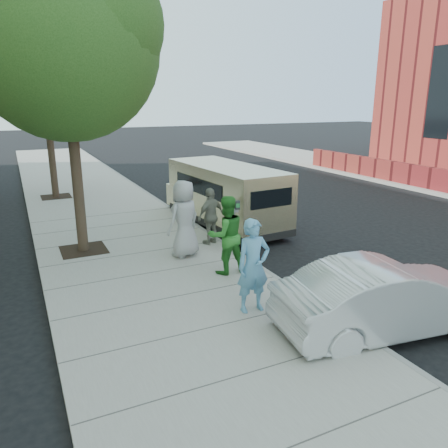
# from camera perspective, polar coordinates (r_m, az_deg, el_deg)

# --- Properties ---
(ground) EXTENTS (120.00, 120.00, 0.00)m
(ground) POSITION_cam_1_polar(r_m,az_deg,el_deg) (11.00, -3.92, -6.12)
(ground) COLOR black
(ground) RESTS_ON ground
(sidewalk) EXTENTS (5.00, 60.00, 0.15)m
(sidewalk) POSITION_cam_1_polar(r_m,az_deg,el_deg) (10.67, -8.94, -6.56)
(sidewalk) COLOR gray
(sidewalk) RESTS_ON ground
(curb_face) EXTENTS (0.12, 60.00, 0.16)m
(curb_face) POSITION_cam_1_polar(r_m,az_deg,el_deg) (11.54, 2.74, -4.62)
(curb_face) COLOR gray
(curb_face) RESTS_ON ground
(tree_near) EXTENTS (4.62, 4.60, 7.53)m
(tree_near) POSITION_cam_1_polar(r_m,az_deg,el_deg) (12.07, -19.94, 21.83)
(tree_near) COLOR black
(tree_near) RESTS_ON sidewalk
(tree_far) EXTENTS (3.92, 3.80, 6.49)m
(tree_far) POSITION_cam_1_polar(r_m,az_deg,el_deg) (19.56, -22.37, 17.02)
(tree_far) COLOR black
(tree_far) RESTS_ON sidewalk
(parking_meter) EXTENTS (0.32, 0.17, 1.46)m
(parking_meter) POSITION_cam_1_polar(r_m,az_deg,el_deg) (11.34, 1.31, 1.04)
(parking_meter) COLOR gray
(parking_meter) RESTS_ON sidewalk
(van) EXTENTS (2.26, 5.68, 2.06)m
(van) POSITION_cam_1_polar(r_m,az_deg,el_deg) (14.57, 0.06, 3.92)
(van) COLOR beige
(van) RESTS_ON ground
(sedan) EXTENTS (4.26, 1.95, 1.35)m
(sedan) POSITION_cam_1_polar(r_m,az_deg,el_deg) (8.50, 20.43, -9.02)
(sedan) COLOR silver
(sedan) RESTS_ON ground
(person_officer) EXTENTS (0.69, 0.47, 1.84)m
(person_officer) POSITION_cam_1_polar(r_m,az_deg,el_deg) (8.37, 3.84, -5.47)
(person_officer) COLOR #5C9DC3
(person_officer) RESTS_ON sidewalk
(person_green_shirt) EXTENTS (0.92, 0.73, 1.87)m
(person_green_shirt) POSITION_cam_1_polar(r_m,az_deg,el_deg) (10.18, 0.29, -1.44)
(person_green_shirt) COLOR #2D842B
(person_green_shirt) RESTS_ON sidewalk
(person_gray_shirt) EXTENTS (1.16, 0.98, 2.01)m
(person_gray_shirt) POSITION_cam_1_polar(r_m,az_deg,el_deg) (11.33, -5.22, 0.68)
(person_gray_shirt) COLOR #A7A8AA
(person_gray_shirt) RESTS_ON sidewalk
(person_striped_polo) EXTENTS (1.03, 0.70, 1.62)m
(person_striped_polo) POSITION_cam_1_polar(r_m,az_deg,el_deg) (12.32, -1.72, 1.04)
(person_striped_polo) COLOR gray
(person_striped_polo) RESTS_ON sidewalk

